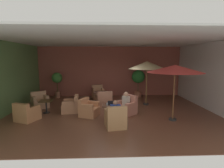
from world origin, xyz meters
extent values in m
cube|color=brown|center=(0.00, 0.00, -0.01)|extent=(9.95, 8.04, 0.02)
cube|color=brown|center=(0.00, 3.98, 1.71)|extent=(9.95, 0.08, 3.41)
cube|color=#5C834A|center=(-4.93, 0.00, 1.71)|extent=(0.08, 8.04, 3.41)
cube|color=silver|center=(4.93, 0.00, 1.71)|extent=(0.08, 8.04, 3.41)
cube|color=white|center=(0.00, 0.00, 3.44)|extent=(9.95, 8.04, 0.06)
cylinder|color=black|center=(-0.14, -0.93, 0.01)|extent=(0.42, 0.42, 0.02)
cylinder|color=black|center=(-0.14, -0.93, 0.29)|extent=(0.07, 0.07, 0.57)
cube|color=#4F2E1F|center=(-0.14, -0.93, 0.59)|extent=(0.69, 0.69, 0.03)
cube|color=#C07C53|center=(-1.07, -0.56, 0.20)|extent=(0.98, 1.00, 0.40)
cube|color=#C07C53|center=(-1.34, -0.45, 0.61)|extent=(0.44, 0.78, 0.40)
cube|color=#C07C53|center=(-0.91, -0.27, 0.52)|extent=(0.59, 0.34, 0.23)
cube|color=#C07C53|center=(-1.15, -0.87, 0.52)|extent=(0.59, 0.34, 0.23)
cube|color=tan|center=(0.03, -1.91, 0.22)|extent=(0.85, 0.89, 0.45)
cube|color=tan|center=(0.08, -2.21, 0.67)|extent=(0.74, 0.29, 0.44)
cube|color=tan|center=(-0.26, -1.92, 0.56)|extent=(0.26, 0.63, 0.23)
cube|color=tan|center=(0.30, -1.82, 0.56)|extent=(0.26, 0.63, 0.23)
cube|color=tan|center=(0.63, -0.29, 0.20)|extent=(1.09, 1.10, 0.40)
cube|color=tan|center=(0.86, -0.11, 0.64)|extent=(0.64, 0.73, 0.48)
cube|color=tan|center=(0.81, -0.58, 0.50)|extent=(0.55, 0.48, 0.19)
cube|color=tan|center=(0.39, -0.07, 0.50)|extent=(0.55, 0.48, 0.19)
cylinder|color=black|center=(-3.20, 0.02, 0.01)|extent=(0.33, 0.33, 0.02)
cylinder|color=black|center=(-3.20, 0.02, 0.29)|extent=(0.07, 0.07, 0.57)
cube|color=#4C391E|center=(-3.20, 0.02, 0.59)|extent=(0.65, 0.65, 0.03)
cube|color=tan|center=(-3.65, -1.02, 0.21)|extent=(1.03, 1.04, 0.42)
cube|color=tan|center=(-3.78, -1.30, 0.61)|extent=(0.78, 0.47, 0.38)
cube|color=tan|center=(-3.92, -0.85, 0.52)|extent=(0.38, 0.63, 0.21)
cube|color=tan|center=(-3.35, -1.11, 0.52)|extent=(0.38, 0.63, 0.21)
cube|color=#B47955|center=(-2.06, 0.12, 0.21)|extent=(0.84, 0.83, 0.42)
cube|color=#B47955|center=(-1.76, 0.14, 0.62)|extent=(0.24, 0.78, 0.40)
cube|color=#B47955|center=(-2.08, -0.20, 0.51)|extent=(0.62, 0.18, 0.18)
cube|color=#B47955|center=(-2.13, 0.43, 0.51)|extent=(0.62, 0.18, 0.18)
cube|color=tan|center=(-3.83, 0.96, 0.21)|extent=(1.08, 1.08, 0.42)
cube|color=tan|center=(-3.99, 1.22, 0.63)|extent=(0.75, 0.58, 0.42)
cube|color=tan|center=(-3.54, 1.10, 0.53)|extent=(0.46, 0.58, 0.23)
cube|color=tan|center=(-4.07, 0.75, 0.53)|extent=(0.46, 0.58, 0.23)
cylinder|color=black|center=(-0.60, 2.12, 0.01)|extent=(0.39, 0.39, 0.02)
cylinder|color=black|center=(-0.60, 2.12, 0.29)|extent=(0.07, 0.07, 0.57)
cube|color=#523125|center=(-0.60, 2.12, 0.59)|extent=(0.81, 0.81, 0.03)
cube|color=#B0765C|center=(-0.41, 1.16, 0.23)|extent=(0.92, 0.85, 0.45)
cube|color=#B0765C|center=(-0.36, 0.89, 0.65)|extent=(0.81, 0.31, 0.41)
cube|color=#B0765C|center=(-0.75, 1.13, 0.54)|extent=(0.23, 0.57, 0.18)
cube|color=#B0765C|center=(-0.09, 1.26, 0.54)|extent=(0.23, 0.57, 0.18)
cube|color=#B37C58|center=(-0.81, 3.08, 0.22)|extent=(0.86, 0.88, 0.44)
cube|color=#B37C58|center=(-0.87, 3.37, 0.65)|extent=(0.74, 0.31, 0.43)
cube|color=#B37C58|center=(-0.51, 3.10, 0.56)|extent=(0.24, 0.59, 0.23)
cube|color=#B37C58|center=(-1.09, 2.98, 0.56)|extent=(0.24, 0.59, 0.23)
cylinder|color=#2D2D2D|center=(2.53, -1.25, 0.04)|extent=(0.32, 0.32, 0.08)
cylinder|color=brown|center=(2.53, -1.25, 1.15)|extent=(0.06, 0.06, 2.31)
cone|color=#CB3D39|center=(2.53, -1.25, 2.20)|extent=(2.29, 2.29, 0.32)
cylinder|color=#2D2D2D|center=(1.99, 1.37, 0.04)|extent=(0.32, 0.32, 0.08)
cylinder|color=brown|center=(1.99, 1.37, 1.21)|extent=(0.06, 0.06, 2.41)
cone|color=beige|center=(1.99, 1.37, 2.25)|extent=(2.07, 2.07, 0.42)
cylinder|color=#A2654B|center=(-3.50, 3.31, 0.21)|extent=(0.33, 0.33, 0.42)
cylinder|color=brown|center=(-3.50, 3.31, 0.74)|extent=(0.06, 0.06, 0.64)
sphere|color=#3A7330|center=(-3.50, 3.31, 1.35)|extent=(0.68, 0.68, 0.68)
cylinder|color=#AC6449|center=(1.91, 3.45, 0.19)|extent=(0.47, 0.47, 0.39)
cylinder|color=brown|center=(1.91, 3.45, 0.71)|extent=(0.06, 0.06, 0.64)
sphere|color=#266D2D|center=(1.91, 3.45, 1.39)|extent=(0.87, 0.87, 0.87)
cube|color=silver|center=(0.63, -0.29, 0.63)|extent=(0.38, 0.39, 0.45)
sphere|color=tan|center=(0.63, -0.29, 0.95)|extent=(0.21, 0.21, 0.21)
cube|color=#2C44A5|center=(0.03, -1.91, 0.66)|extent=(0.40, 0.27, 0.43)
sphere|color=#AB7359|center=(0.03, -1.91, 0.96)|extent=(0.19, 0.19, 0.19)
cylinder|color=white|center=(-0.26, -0.97, 0.66)|extent=(0.08, 0.08, 0.11)
cube|color=#9EA0A5|center=(-0.12, -0.86, 0.61)|extent=(0.36, 0.29, 0.01)
cube|color=black|center=(-0.10, -0.96, 0.71)|extent=(0.30, 0.09, 0.19)
camera|label=1|loc=(-0.37, -8.44, 2.61)|focal=28.51mm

